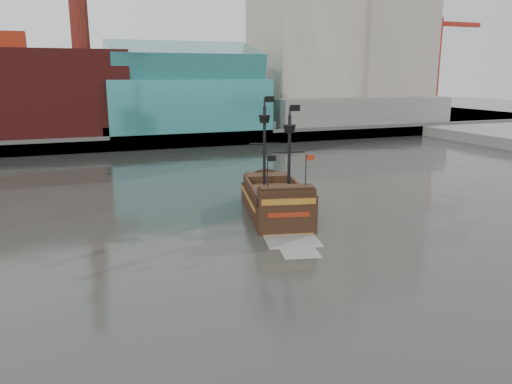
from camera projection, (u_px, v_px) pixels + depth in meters
name	position (u px, v px, depth m)	size (l,w,h in m)	color
ground	(290.00, 294.00, 30.36)	(400.00, 400.00, 0.00)	#252723
promenade_far	(121.00, 128.00, 113.70)	(220.00, 60.00, 2.00)	slate
seawall	(140.00, 143.00, 86.84)	(220.00, 1.00, 2.60)	#4C4C49
skyline	(144.00, 16.00, 103.29)	(149.00, 45.00, 62.00)	brown
crane_a	(436.00, 49.00, 127.75)	(22.50, 4.00, 32.25)	slate
crane_b	(438.00, 64.00, 140.99)	(19.10, 4.00, 26.25)	slate
pirate_ship	(276.00, 204.00, 47.00)	(8.08, 16.41, 11.80)	black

